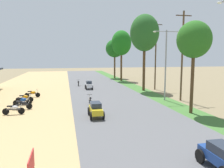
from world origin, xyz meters
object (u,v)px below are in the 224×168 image
Objects in this scene: median_tree_second at (145,33)px; median_tree_fourth at (115,49)px; motorbike_ahead_second at (90,99)px; car_hatchback_white at (89,85)px; street_signboard at (31,168)px; parked_motorbike_fifth at (33,93)px; median_tree_nearest at (194,40)px; utility_pole_far at (182,55)px; utility_pole_near at (156,55)px; car_sedan_yellow at (96,109)px; parked_motorbike_fourth at (25,98)px; median_tree_third at (121,43)px; motorbike_ahead_third at (78,83)px; parked_motorbike_third at (23,100)px; parked_motorbike_second at (22,104)px; car_sedan_blue at (222,156)px; parked_motorbike_nearest at (14,109)px; streetlamp_mid at (166,60)px.

median_tree_second is 1.24× the size of median_tree_fourth.
motorbike_ahead_second is at bearing -107.74° from median_tree_fourth.
street_signboard is at bearing -100.44° from car_hatchback_white.
median_tree_second is (14.87, 2.38, 7.59)m from parked_motorbike_fifth.
utility_pole_far is at bearing 69.47° from median_tree_nearest.
median_tree_nearest is at bearing -110.53° from utility_pole_far.
utility_pole_near is 17.78m from car_sedan_yellow.
utility_pole_near is at bearing 19.30° from parked_motorbike_fourth.
street_signboard is 14.96m from motorbike_ahead_second.
motorbike_ahead_third is (-8.88, -6.06, -6.94)m from median_tree_third.
motorbike_ahead_second is (6.66, -0.96, 0.02)m from parked_motorbike_third.
parked_motorbike_second is at bearing -150.03° from median_tree_second.
median_tree_fourth is 3.81× the size of car_sedan_blue.
utility_pole_near reaches higher than car_sedan_blue.
median_tree_third is 20.70m from utility_pole_far.
parked_motorbike_nearest is 18.44m from motorbike_ahead_third.
median_tree_fourth is (-0.11, 18.70, -1.51)m from median_tree_second.
motorbike_ahead_second is (6.31, -5.33, 0.02)m from parked_motorbike_fifth.
utility_pole_near is 1.02× the size of utility_pole_far.
median_tree_second is 13.07m from median_tree_third.
parked_motorbike_fifth is 22.31m from car_sedan_blue.
median_tree_nearest is 0.79× the size of median_tree_third.
car_sedan_blue is (-4.15, -9.21, -5.54)m from median_tree_nearest.
median_tree_third is at bearing 70.95° from street_signboard.
median_tree_nearest reaches higher than parked_motorbike_third.
car_sedan_yellow is (6.64, -7.38, 0.19)m from parked_motorbike_fourth.
median_tree_nearest is at bearing -27.36° from parked_motorbike_fourth.
median_tree_second reaches higher than utility_pole_near.
parked_motorbike_nearest is 1.00× the size of motorbike_ahead_third.
streetlamp_mid is 4.29× the size of motorbike_ahead_third.
median_tree_nearest is (14.93, -7.72, 5.73)m from parked_motorbike_fourth.
median_tree_second is at bearing 29.97° from parked_motorbike_second.
street_signboard is at bearing -106.45° from median_tree_fourth.
motorbike_ahead_third is at bearing 68.89° from parked_motorbike_second.
median_tree_second is at bearing 9.10° from parked_motorbike_fifth.
streetlamp_mid is (0.01, -25.86, -2.11)m from median_tree_fourth.
median_tree_nearest is 3.91× the size of car_hatchback_white.
median_tree_third reaches higher than parked_motorbike_nearest.
motorbike_ahead_third reaches higher than parked_motorbike_fifth.
median_tree_fourth reaches higher than parked_motorbike_fifth.
median_tree_third is at bearing 71.42° from car_sedan_yellow.
median_tree_nearest is at bearing -65.17° from car_hatchback_white.
car_sedan_blue is (10.37, -19.75, 0.19)m from parked_motorbike_fifth.
median_tree_fourth is at bearing 55.01° from parked_motorbike_fifth.
median_tree_nearest is 6.04m from streetlamp_mid.
utility_pole_near is 4.99× the size of car_hatchback_white.
median_tree_third is at bearing 56.81° from parked_motorbike_nearest.
utility_pole_near is at bearing 74.01° from car_sedan_blue.
median_tree_nearest is at bearing -90.74° from median_tree_third.
car_sedan_yellow is at bearing -41.49° from parked_motorbike_third.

